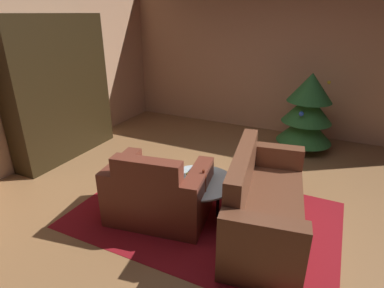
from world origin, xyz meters
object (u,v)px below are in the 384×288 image
(bookshelf_unit, at_px, (66,88))
(couch_red, at_px, (263,205))
(decorated_tree, at_px, (307,111))
(book_stack_on_table, at_px, (199,174))
(armchair_red, at_px, (158,194))
(coffee_table, at_px, (199,183))
(bottle_on_table, at_px, (203,183))

(bookshelf_unit, height_order, couch_red, bookshelf_unit)
(bookshelf_unit, relative_size, decorated_tree, 1.66)
(book_stack_on_table, bearing_deg, decorated_tree, 70.50)
(armchair_red, relative_size, coffee_table, 1.47)
(bookshelf_unit, relative_size, coffee_table, 2.69)
(bookshelf_unit, xyz_separation_m, bottle_on_table, (2.67, -0.86, -0.55))
(armchair_red, bearing_deg, decorated_tree, 66.00)
(coffee_table, bearing_deg, couch_red, 0.76)
(couch_red, xyz_separation_m, bottle_on_table, (-0.59, -0.19, 0.21))
(bookshelf_unit, relative_size, book_stack_on_table, 9.47)
(armchair_red, relative_size, couch_red, 0.66)
(couch_red, relative_size, bottle_on_table, 7.16)
(decorated_tree, bearing_deg, couch_red, -92.56)
(bookshelf_unit, distance_m, couch_red, 3.41)
(book_stack_on_table, bearing_deg, couch_red, -1.30)
(book_stack_on_table, relative_size, decorated_tree, 0.18)
(coffee_table, bearing_deg, bookshelf_unit, 165.16)
(armchair_red, bearing_deg, bottle_on_table, 10.50)
(coffee_table, relative_size, decorated_tree, 0.62)
(decorated_tree, bearing_deg, book_stack_on_table, -109.50)
(armchair_red, xyz_separation_m, bottle_on_table, (0.50, 0.09, 0.22))
(couch_red, distance_m, decorated_tree, 2.42)
(armchair_red, height_order, couch_red, couch_red)
(bookshelf_unit, bearing_deg, coffee_table, -14.84)
(armchair_red, bearing_deg, book_stack_on_table, 40.49)
(coffee_table, xyz_separation_m, book_stack_on_table, (-0.02, 0.03, 0.10))
(bookshelf_unit, distance_m, coffee_table, 2.72)
(couch_red, bearing_deg, bottle_on_table, -162.09)
(bookshelf_unit, xyz_separation_m, coffee_table, (2.55, -0.68, -0.68))
(bottle_on_table, xyz_separation_m, decorated_tree, (0.69, 2.58, 0.14))
(couch_red, xyz_separation_m, coffee_table, (-0.71, -0.01, 0.08))
(couch_red, height_order, decorated_tree, decorated_tree)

